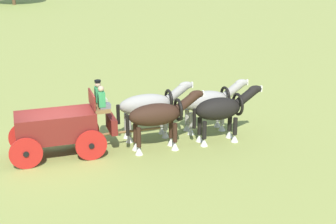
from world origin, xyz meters
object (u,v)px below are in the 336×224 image
at_px(draft_horse_lead_near, 208,102).
at_px(draft_horse_lead_off, 221,110).
at_px(draft_horse_rear_near, 149,106).
at_px(show_wagon, 61,126).
at_px(draft_horse_rear_off, 159,116).

distance_m(draft_horse_lead_near, draft_horse_lead_off, 1.30).
distance_m(draft_horse_rear_near, draft_horse_lead_off, 2.90).
distance_m(show_wagon, draft_horse_rear_near, 3.68).
bearing_deg(draft_horse_lead_near, draft_horse_rear_near, 158.23).
relative_size(draft_horse_rear_off, draft_horse_lead_off, 1.05).
relative_size(draft_horse_rear_off, draft_horse_lead_near, 1.00).
distance_m(show_wagon, draft_horse_rear_off, 3.68).
bearing_deg(draft_horse_rear_near, draft_horse_lead_off, -48.41).
bearing_deg(show_wagon, draft_horse_rear_near, -11.58).
bearing_deg(draft_horse_rear_near, draft_horse_rear_off, -111.85).
height_order(draft_horse_rear_near, draft_horse_lead_off, draft_horse_rear_near).
bearing_deg(show_wagon, draft_horse_lead_near, -15.80).
relative_size(draft_horse_rear_near, draft_horse_rear_off, 1.04).
bearing_deg(draft_horse_rear_near, show_wagon, 168.42).
bearing_deg(draft_horse_rear_off, show_wagon, 148.03).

